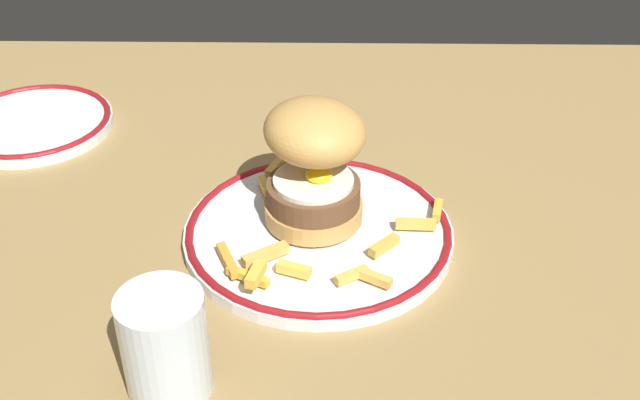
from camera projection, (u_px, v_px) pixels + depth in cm
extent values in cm
cube|color=olive|center=(331.00, 264.00, 76.64)|extent=(125.34, 99.51, 4.00)
cylinder|color=silver|center=(320.00, 234.00, 76.43)|extent=(26.20, 26.20, 1.20)
torus|color=maroon|center=(320.00, 229.00, 76.09)|extent=(25.80, 25.80, 0.80)
cylinder|color=tan|center=(315.00, 210.00, 76.44)|extent=(9.55, 9.55, 1.80)
cylinder|color=brown|center=(315.00, 193.00, 75.29)|extent=(9.03, 9.03, 2.28)
cylinder|color=white|center=(315.00, 181.00, 74.50)|extent=(7.74, 7.74, 0.50)
ellipsoid|color=yellow|center=(321.00, 175.00, 74.15)|extent=(2.60, 2.60, 1.40)
ellipsoid|color=tan|center=(317.00, 131.00, 73.32)|extent=(13.35, 13.15, 6.36)
cube|color=gold|center=(278.00, 165.00, 84.31)|extent=(2.37, 4.24, 0.83)
cube|color=gold|center=(250.00, 276.00, 68.98)|extent=(4.04, 2.56, 0.75)
cube|color=#ECAC4C|center=(267.00, 255.00, 71.37)|extent=(4.31, 3.26, 0.95)
cube|color=gold|center=(296.00, 269.00, 69.64)|extent=(3.22, 1.94, 0.91)
cube|color=#EFB64A|center=(266.00, 186.00, 80.88)|extent=(1.79, 3.17, 0.79)
cube|color=gold|center=(439.00, 210.00, 77.35)|extent=(1.36, 3.06, 0.80)
cube|color=gold|center=(229.00, 260.00, 70.79)|extent=(2.60, 4.63, 0.82)
cube|color=gold|center=(353.00, 275.00, 69.10)|extent=(3.12, 2.34, 0.76)
cube|color=gold|center=(258.00, 274.00, 67.50)|extent=(1.74, 3.18, 0.99)
cube|color=gold|center=(324.00, 158.00, 85.49)|extent=(4.43, 3.10, 0.86)
cube|color=gold|center=(386.00, 245.00, 72.54)|extent=(3.03, 3.04, 0.89)
cube|color=gold|center=(279.00, 188.00, 80.52)|extent=(2.25, 3.69, 0.93)
cube|color=gold|center=(417.00, 224.00, 75.35)|extent=(3.90, 0.99, 0.87)
cube|color=gold|center=(375.00, 278.00, 68.79)|extent=(3.31, 2.39, 0.81)
cylinder|color=silver|center=(167.00, 345.00, 58.42)|extent=(6.57, 6.57, 9.06)
cylinder|color=silver|center=(170.00, 365.00, 59.62)|extent=(6.04, 6.04, 4.80)
cylinder|color=white|center=(35.00, 124.00, 94.67)|extent=(18.93, 18.93, 1.20)
torus|color=maroon|center=(34.00, 120.00, 94.33)|extent=(18.53, 18.53, 0.80)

